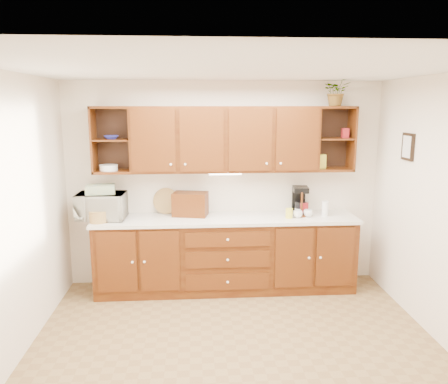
{
  "coord_description": "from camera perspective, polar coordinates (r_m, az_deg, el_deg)",
  "views": [
    {
      "loc": [
        -0.38,
        -3.77,
        2.3
      ],
      "look_at": [
        -0.04,
        1.15,
        1.32
      ],
      "focal_mm": 35.0,
      "sensor_mm": 36.0,
      "label": 1
    }
  ],
  "objects": [
    {
      "name": "coffee_maker",
      "position": [
        5.65,
        9.87,
        -1.09
      ],
      "size": [
        0.21,
        0.26,
        0.35
      ],
      "rotation": [
        0.0,
        0.0,
        -0.12
      ],
      "color": "black",
      "rests_on": "countertop"
    },
    {
      "name": "wicker_basket",
      "position": [
        5.38,
        -16.06,
        -3.08
      ],
      "size": [
        0.25,
        0.25,
        0.14
      ],
      "primitive_type": "cylinder",
      "rotation": [
        0.0,
        0.0,
        0.18
      ],
      "color": "#A57E44",
      "rests_on": "countertop"
    },
    {
      "name": "bread_box",
      "position": [
        5.47,
        -4.42,
        -1.58
      ],
      "size": [
        0.47,
        0.34,
        0.29
      ],
      "primitive_type": "cube",
      "rotation": [
        0.0,
        0.0,
        -0.21
      ],
      "color": "#391406",
      "rests_on": "countertop"
    },
    {
      "name": "ceiling",
      "position": [
        3.8,
        1.89,
        15.77
      ],
      "size": [
        4.0,
        4.0,
        0.0
      ],
      "primitive_type": "plane",
      "rotation": [
        3.14,
        0.0,
        0.0
      ],
      "color": "white",
      "rests_on": "back_wall"
    },
    {
      "name": "base_cabinets",
      "position": [
        5.56,
        0.23,
        -8.19
      ],
      "size": [
        3.2,
        0.6,
        0.9
      ],
      "primitive_type": "cube",
      "color": "#391406",
      "rests_on": "floor"
    },
    {
      "name": "woven_tray",
      "position": [
        5.64,
        -7.56,
        -2.68
      ],
      "size": [
        0.34,
        0.15,
        0.33
      ],
      "primitive_type": "cylinder",
      "rotation": [
        1.36,
        0.0,
        -0.19
      ],
      "color": "#A57E44",
      "rests_on": "countertop"
    },
    {
      "name": "upper_cabinets",
      "position": [
        5.39,
        0.24,
        6.93
      ],
      "size": [
        3.2,
        0.33,
        0.8
      ],
      "color": "#391406",
      "rests_on": "back_wall"
    },
    {
      "name": "countertop",
      "position": [
        5.41,
        0.24,
        -3.52
      ],
      "size": [
        3.24,
        0.64,
        0.04
      ],
      "primitive_type": "cube",
      "color": "silver",
      "rests_on": "base_cabinets"
    },
    {
      "name": "potted_plant",
      "position": [
        5.59,
        14.51,
        12.59
      ],
      "size": [
        0.36,
        0.32,
        0.35
      ],
      "primitive_type": "imported",
      "rotation": [
        0.0,
        0.0,
        -0.19
      ],
      "color": "#999999",
      "rests_on": "upper_cabinets"
    },
    {
      "name": "left_wall",
      "position": [
        4.23,
        -26.37,
        -3.63
      ],
      "size": [
        0.0,
        3.5,
        3.5
      ],
      "primitive_type": "plane",
      "rotation": [
        1.57,
        0.0,
        1.57
      ],
      "color": "#F2E3CB",
      "rests_on": "floor"
    },
    {
      "name": "undercabinet_light",
      "position": [
        5.39,
        0.18,
        2.4
      ],
      "size": [
        0.4,
        0.05,
        0.02
      ],
      "primitive_type": "cube",
      "color": "white",
      "rests_on": "upper_cabinets"
    },
    {
      "name": "pantry_box_red",
      "position": [
        5.65,
        15.55,
        7.41
      ],
      "size": [
        0.08,
        0.07,
        0.12
      ],
      "primitive_type": "cube",
      "rotation": [
        0.0,
        0.0,
        -0.04
      ],
      "color": "maroon",
      "rests_on": "upper_cabinets"
    },
    {
      "name": "pantry_box_yellow",
      "position": [
        5.63,
        12.6,
        3.92
      ],
      "size": [
        0.12,
        0.1,
        0.17
      ],
      "primitive_type": "cube",
      "rotation": [
        0.0,
        0.0,
        0.28
      ],
      "color": "yellow",
      "rests_on": "upper_cabinets"
    },
    {
      "name": "framed_picture",
      "position": [
        5.25,
        22.9,
        5.47
      ],
      "size": [
        0.03,
        0.24,
        0.3
      ],
      "primitive_type": "cube",
      "color": "black",
      "rests_on": "right_wall"
    },
    {
      "name": "canister_red",
      "position": [
        5.6,
        10.38,
        -2.16
      ],
      "size": [
        0.12,
        0.12,
        0.15
      ],
      "primitive_type": "cylinder",
      "rotation": [
        0.0,
        0.0,
        0.09
      ],
      "color": "maroon",
      "rests_on": "countertop"
    },
    {
      "name": "back_wall",
      "position": [
        5.63,
        0.02,
        1.03
      ],
      "size": [
        4.0,
        0.0,
        4.0
      ],
      "primitive_type": "plane",
      "rotation": [
        1.57,
        0.0,
        0.0
      ],
      "color": "#F2E3CB",
      "rests_on": "floor"
    },
    {
      "name": "towel_stack",
      "position": [
        5.45,
        -15.83,
        0.35
      ],
      "size": [
        0.37,
        0.29,
        0.1
      ],
      "primitive_type": "cube",
      "rotation": [
        0.0,
        0.0,
        0.13
      ],
      "color": "#D2CA62",
      "rests_on": "microwave"
    },
    {
      "name": "bowl_stack",
      "position": [
        5.46,
        -14.51,
        6.93
      ],
      "size": [
        0.2,
        0.2,
        0.04
      ],
      "primitive_type": "imported",
      "rotation": [
        0.0,
        0.0,
        0.17
      ],
      "color": "navy",
      "rests_on": "upper_cabinets"
    },
    {
      "name": "microwave",
      "position": [
        5.49,
        -15.72,
        -1.8
      ],
      "size": [
        0.59,
        0.41,
        0.32
      ],
      "primitive_type": "imported",
      "rotation": [
        0.0,
        0.0,
        -0.03
      ],
      "color": "beige",
      "rests_on": "countertop"
    },
    {
      "name": "mug_tree",
      "position": [
        5.52,
        10.08,
        -2.68
      ],
      "size": [
        0.28,
        0.27,
        0.3
      ],
      "rotation": [
        0.0,
        0.0,
        -0.29
      ],
      "color": "#391406",
      "rests_on": "countertop"
    },
    {
      "name": "wine_bottle",
      "position": [
        5.44,
        -5.69,
        -1.78
      ],
      "size": [
        0.09,
        0.09,
        0.27
      ],
      "primitive_type": "cylinder",
      "rotation": [
        0.0,
        0.0,
        0.41
      ],
      "color": "black",
      "rests_on": "countertop"
    },
    {
      "name": "canister_white",
      "position": [
        5.59,
        13.06,
        -2.13
      ],
      "size": [
        0.11,
        0.11,
        0.19
      ],
      "primitive_type": "cylinder",
      "rotation": [
        0.0,
        0.0,
        -0.35
      ],
      "color": "white",
      "rests_on": "countertop"
    },
    {
      "name": "floor",
      "position": [
        4.44,
        1.66,
        -19.97
      ],
      "size": [
        4.0,
        4.0,
        0.0
      ],
      "primitive_type": "plane",
      "color": "olive",
      "rests_on": "ground"
    },
    {
      "name": "plate_stack",
      "position": [
        5.49,
        -14.84,
        3.09
      ],
      "size": [
        0.22,
        0.22,
        0.07
      ],
      "primitive_type": "cylinder",
      "rotation": [
        0.0,
        0.0,
        0.01
      ],
      "color": "white",
      "rests_on": "upper_cabinets"
    },
    {
      "name": "canister_yellow",
      "position": [
        5.41,
        8.5,
        -2.76
      ],
      "size": [
        0.11,
        0.11,
        0.12
      ],
      "primitive_type": "cylinder",
      "rotation": [
        0.0,
        0.0,
        -0.33
      ],
      "color": "yellow",
      "rests_on": "countertop"
    }
  ]
}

